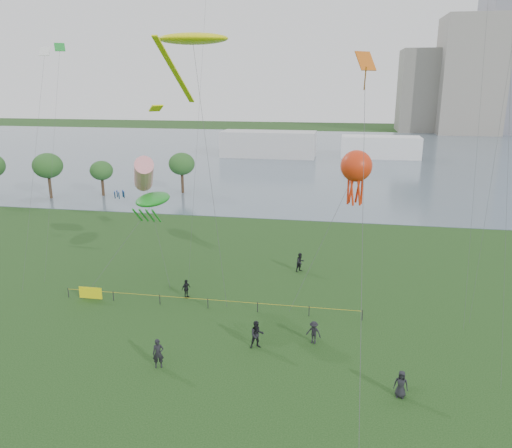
# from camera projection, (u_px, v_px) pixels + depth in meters

# --- Properties ---
(ground_plane) EXTENTS (400.00, 400.00, 0.00)m
(ground_plane) POSITION_uv_depth(u_px,v_px,m) (224.00, 418.00, 26.65)
(ground_plane) COLOR black
(lake) EXTENTS (400.00, 120.00, 0.08)m
(lake) POSITION_uv_depth(u_px,v_px,m) (320.00, 155.00, 121.29)
(lake) COLOR slate
(lake) RESTS_ON ground_plane
(building_mid) EXTENTS (20.00, 20.00, 38.00)m
(building_mid) POSITION_uv_depth(u_px,v_px,m) (470.00, 76.00, 167.05)
(building_mid) COLOR gray
(building_mid) RESTS_ON ground_plane
(building_low) EXTENTS (16.00, 18.00, 28.00)m
(building_low) POSITION_uv_depth(u_px,v_px,m) (422.00, 91.00, 176.45)
(building_low) COLOR slate
(building_low) RESTS_ON ground_plane
(pavilion_left) EXTENTS (22.00, 8.00, 6.00)m
(pavilion_left) POSITION_uv_depth(u_px,v_px,m) (268.00, 144.00, 117.74)
(pavilion_left) COLOR silver
(pavilion_left) RESTS_ON ground_plane
(pavilion_right) EXTENTS (18.00, 7.00, 5.00)m
(pavilion_right) POSITION_uv_depth(u_px,v_px,m) (380.00, 147.00, 116.38)
(pavilion_right) COLOR white
(pavilion_right) RESTS_ON ground_plane
(trees) EXTENTS (31.78, 12.68, 6.96)m
(trees) POSITION_uv_depth(u_px,v_px,m) (74.00, 166.00, 76.52)
(trees) COLOR #352518
(trees) RESTS_ON ground_plane
(fence) EXTENTS (24.07, 0.07, 1.05)m
(fence) POSITION_uv_depth(u_px,v_px,m) (135.00, 296.00, 40.45)
(fence) COLOR black
(fence) RESTS_ON ground_plane
(spectator_a) EXTENTS (1.15, 1.03, 1.95)m
(spectator_a) POSITION_uv_depth(u_px,v_px,m) (257.00, 335.00, 33.46)
(spectator_a) COLOR black
(spectator_a) RESTS_ON ground_plane
(spectator_b) EXTENTS (1.18, 0.88, 1.63)m
(spectator_b) POSITION_uv_depth(u_px,v_px,m) (314.00, 332.00, 34.09)
(spectator_b) COLOR black
(spectator_b) RESTS_ON ground_plane
(spectator_c) EXTENTS (0.79, 1.00, 1.58)m
(spectator_c) POSITION_uv_depth(u_px,v_px,m) (186.00, 289.00, 41.32)
(spectator_c) COLOR black
(spectator_c) RESTS_ON ground_plane
(spectator_d) EXTENTS (0.88, 0.65, 1.63)m
(spectator_d) POSITION_uv_depth(u_px,v_px,m) (401.00, 384.00, 28.27)
(spectator_d) COLOR black
(spectator_d) RESTS_ON ground_plane
(spectator_f) EXTENTS (0.81, 0.66, 1.92)m
(spectator_f) POSITION_uv_depth(u_px,v_px,m) (158.00, 353.00, 31.18)
(spectator_f) COLOR black
(spectator_f) RESTS_ON ground_plane
(spectator_g) EXTENTS (1.11, 1.12, 1.82)m
(spectator_g) POSITION_uv_depth(u_px,v_px,m) (300.00, 262.00, 47.00)
(spectator_g) COLOR black
(spectator_g) RESTS_ON ground_plane
(kite_stingray) EXTENTS (5.24, 10.11, 20.72)m
(kite_stingray) POSITION_uv_depth(u_px,v_px,m) (192.00, 40.00, 35.95)
(kite_stingray) COLOR #3F3F42
(kite_windsock) EXTENTS (4.99, 4.94, 11.46)m
(kite_windsock) POSITION_uv_depth(u_px,v_px,m) (144.00, 174.00, 42.94)
(kite_windsock) COLOR #3F3F42
(kite_creature) EXTENTS (6.30, 6.32, 8.19)m
(kite_creature) POSITION_uv_depth(u_px,v_px,m) (153.00, 200.00, 42.13)
(kite_creature) COLOR #3F3F42
(kite_octopus) EXTENTS (5.75, 2.90, 12.50)m
(kite_octopus) POSITION_uv_depth(u_px,v_px,m) (356.00, 167.00, 36.77)
(kite_octopus) COLOR #3F3F42
(kite_delta) EXTENTS (1.37, 13.30, 19.07)m
(kite_delta) POSITION_uv_depth(u_px,v_px,m) (365.00, 83.00, 28.97)
(kite_delta) COLOR #3F3F42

